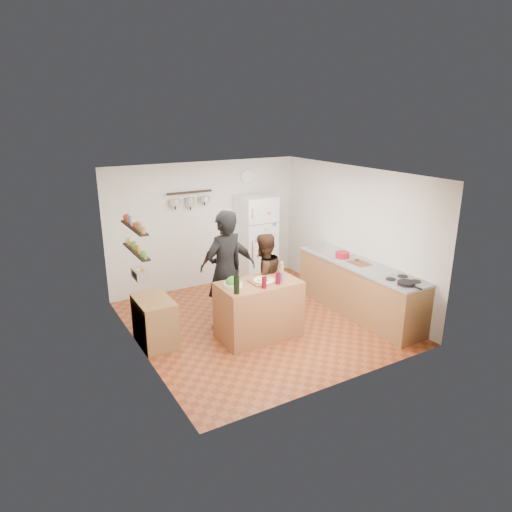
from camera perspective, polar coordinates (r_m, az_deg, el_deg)
room_shell at (r=7.68m, az=-1.08°, el=1.27°), size 4.20×4.20×4.20m
prep_island at (r=7.18m, az=0.35°, el=-6.71°), size 1.25×0.72×0.91m
pizza_board at (r=7.02m, az=1.00°, el=-3.17°), size 0.42×0.34×0.02m
pizza at (r=7.01m, az=1.00°, el=-3.02°), size 0.34×0.34×0.02m
salad_bowl at (r=6.84m, az=-2.90°, el=-3.59°), size 0.28×0.28×0.06m
wine_bottle at (r=6.55m, az=-2.45°, el=-3.65°), size 0.08×0.08×0.25m
wine_glass_near at (r=6.75m, az=1.02°, el=-3.32°), size 0.07×0.07×0.18m
wine_glass_far at (r=6.92m, az=2.77°, el=-2.77°), size 0.08×0.08×0.19m
pepper_mill at (r=7.23m, az=3.23°, el=-1.80°), size 0.06×0.06×0.20m
salt_canister at (r=7.03m, az=2.96°, el=-2.63°), size 0.09×0.09×0.14m
person_left at (r=7.30m, az=-3.91°, el=-1.84°), size 0.81×0.62×1.97m
person_center at (r=7.59m, az=0.93°, el=-2.80°), size 0.82×0.68×1.53m
person_back at (r=7.96m, az=-3.53°, el=-1.39°), size 1.04×0.68×1.64m
counter_run at (r=8.18m, az=12.72°, el=-4.06°), size 0.63×2.63×0.90m
stove_top at (r=7.40m, az=17.91°, el=-3.01°), size 0.60×0.62×0.02m
skillet at (r=7.23m, az=18.27°, el=-3.26°), size 0.26×0.26×0.05m
sink at (r=8.63m, az=9.14°, el=0.58°), size 0.50×0.80×0.03m
cutting_board at (r=8.05m, az=12.79°, el=-0.94°), size 0.30×0.40×0.02m
red_bowl at (r=8.27m, az=10.74°, el=0.15°), size 0.25×0.25×0.10m
fridge at (r=9.36m, az=-0.04°, el=2.07°), size 0.70×0.68×1.80m
wall_clock at (r=9.39m, az=-1.07°, el=9.91°), size 0.30×0.03×0.30m
spice_shelf_lower at (r=6.74m, az=-14.77°, el=0.56°), size 0.12×1.00×0.02m
spice_shelf_upper at (r=6.65m, az=-15.00°, el=3.44°), size 0.12×1.00×0.02m
produce_basket at (r=6.86m, az=-14.30°, el=-2.20°), size 0.18×0.35×0.14m
side_table at (r=7.17m, az=-12.53°, el=-7.97°), size 0.50×0.80×0.73m
pot_rack at (r=8.80m, az=-8.29°, el=7.89°), size 0.90×0.04×0.04m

